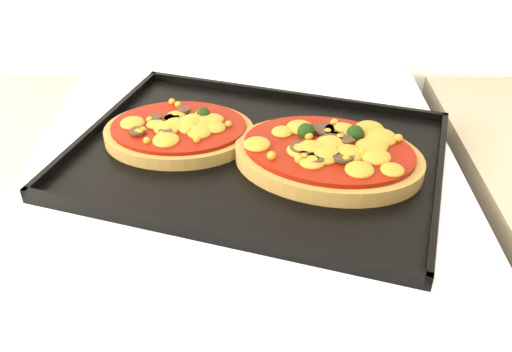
# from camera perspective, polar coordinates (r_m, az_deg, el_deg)

# --- Properties ---
(baking_tray) EXTENTS (0.57, 0.49, 0.02)m
(baking_tray) POSITION_cam_1_polar(r_m,az_deg,el_deg) (0.77, 0.03, 2.24)
(baking_tray) COLOR black
(baking_tray) RESTS_ON stove
(pizza_left) EXTENTS (0.21, 0.16, 0.03)m
(pizza_left) POSITION_cam_1_polar(r_m,az_deg,el_deg) (0.81, -7.72, 4.57)
(pizza_left) COLOR #A57D39
(pizza_left) RESTS_ON baking_tray
(pizza_right) EXTENTS (0.29, 0.24, 0.04)m
(pizza_right) POSITION_cam_1_polar(r_m,az_deg,el_deg) (0.75, 7.21, 2.25)
(pizza_right) COLOR #A57D39
(pizza_right) RESTS_ON baking_tray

